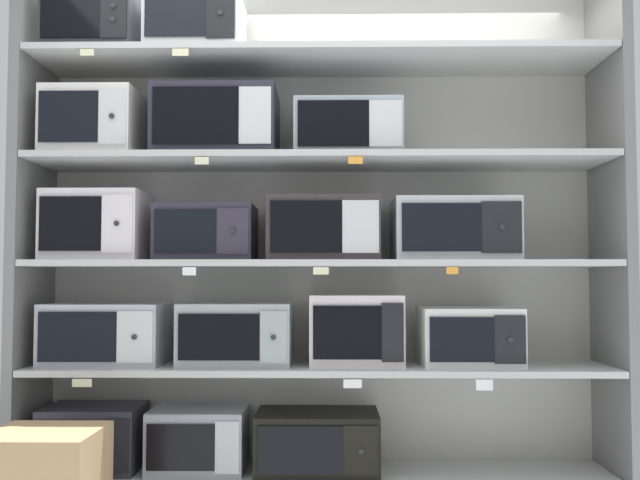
{
  "coord_description": "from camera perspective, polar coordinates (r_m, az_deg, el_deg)",
  "views": [
    {
      "loc": [
        0.05,
        -3.56,
        1.11
      ],
      "look_at": [
        0.0,
        0.0,
        1.3
      ],
      "focal_mm": 41.56,
      "sensor_mm": 36.0,
      "label": 1
    }
  ],
  "objects": [
    {
      "name": "shelf_1",
      "position": [
        3.58,
        0.0,
        -9.83
      ],
      "size": [
        2.74,
        0.5,
        0.03
      ],
      "primitive_type": "cube",
      "color": "beige"
    },
    {
      "name": "microwave_11",
      "position": [
        3.81,
        -16.87,
        8.41
      ],
      "size": [
        0.43,
        0.44,
        0.32
      ],
      "color": "silver",
      "rests_on": "shelf_3"
    },
    {
      "name": "price_tag_3",
      "position": [
        3.36,
        -10.03,
        -2.38
      ],
      "size": [
        0.06,
        0.0,
        0.04
      ],
      "primitive_type": "cube",
      "color": "white"
    },
    {
      "name": "price_tag_2",
      "position": [
        3.4,
        12.55,
        -10.85
      ],
      "size": [
        0.07,
        0.0,
        0.05
      ],
      "primitive_type": "cube",
      "color": "white"
    },
    {
      "name": "price_tag_7",
      "position": [
        3.35,
        2.74,
        6.16
      ],
      "size": [
        0.06,
        0.0,
        0.03
      ],
      "primitive_type": "cube",
      "color": "orange"
    },
    {
      "name": "microwave_1",
      "position": [
        3.69,
        -9.33,
        -14.9
      ],
      "size": [
        0.45,
        0.35,
        0.29
      ],
      "color": "#989BA3",
      "rests_on": "shelf_0"
    },
    {
      "name": "price_tag_5",
      "position": [
        3.35,
        10.15,
        -2.33
      ],
      "size": [
        0.05,
        0.0,
        0.03
      ],
      "primitive_type": "cube",
      "color": "orange"
    },
    {
      "name": "price_tag_4",
      "position": [
        3.3,
        0.08,
        -2.39
      ],
      "size": [
        0.07,
        0.0,
        0.03
      ],
      "primitive_type": "cube",
      "color": "beige"
    },
    {
      "name": "microwave_9",
      "position": [
        3.56,
        0.29,
        0.81
      ],
      "size": [
        0.53,
        0.41,
        0.3
      ],
      "color": "#342D2E",
      "rests_on": "shelf_2"
    },
    {
      "name": "microwave_13",
      "position": [
        3.63,
        2.16,
        8.43
      ],
      "size": [
        0.51,
        0.33,
        0.27
      ],
      "color": "#9AA4AF",
      "rests_on": "shelf_3"
    },
    {
      "name": "shelf_0",
      "position": [
        3.67,
        0.0,
        -17.56
      ],
      "size": [
        2.74,
        0.5,
        0.03
      ],
      "primitive_type": "cube",
      "color": "beige",
      "rests_on": "ground"
    },
    {
      "name": "price_tag_1",
      "position": [
        3.34,
        2.53,
        -11.0
      ],
      "size": [
        0.08,
        0.0,
        0.04
      ],
      "primitive_type": "cube",
      "color": "white"
    },
    {
      "name": "microwave_5",
      "position": [
        3.56,
        2.79,
        -6.93
      ],
      "size": [
        0.44,
        0.36,
        0.33
      ],
      "color": "silver",
      "rests_on": "shelf_1"
    },
    {
      "name": "upright_left",
      "position": [
        3.85,
        -21.28,
        1.58
      ],
      "size": [
        0.05,
        0.5,
        2.81
      ],
      "primitive_type": "cube",
      "color": "slate",
      "rests_on": "ground"
    },
    {
      "name": "price_tag_9",
      "position": [
        3.53,
        -10.7,
        14.02
      ],
      "size": [
        0.07,
        0.0,
        0.03
      ],
      "primitive_type": "cube",
      "color": "beige"
    },
    {
      "name": "shelf_2",
      "position": [
        3.56,
        0.0,
        -1.85
      ],
      "size": [
        2.74,
        0.5,
        0.03
      ],
      "primitive_type": "cube",
      "color": "beige"
    },
    {
      "name": "shelf_3",
      "position": [
        3.6,
        0.0,
        6.08
      ],
      "size": [
        2.74,
        0.5,
        0.03
      ],
      "primitive_type": "cube",
      "color": "beige"
    },
    {
      "name": "microwave_15",
      "position": [
        3.82,
        -9.48,
        15.81
      ],
      "size": [
        0.44,
        0.42,
        0.29
      ],
      "color": "silver",
      "rests_on": "shelf_4"
    },
    {
      "name": "microwave_4",
      "position": [
        3.59,
        -6.41,
        -7.19
      ],
      "size": [
        0.52,
        0.41,
        0.29
      ],
      "color": "#98A4A2",
      "rests_on": "shelf_1"
    },
    {
      "name": "price_tag_6",
      "position": [
        3.4,
        -9.09,
        6.05
      ],
      "size": [
        0.06,
        0.0,
        0.03
      ],
      "primitive_type": "cube",
      "color": "beige"
    },
    {
      "name": "shelf_4",
      "position": [
        3.72,
        0.0,
        13.68
      ],
      "size": [
        2.74,
        0.5,
        0.03
      ],
      "primitive_type": "cube",
      "color": "beige"
    },
    {
      "name": "microwave_3",
      "position": [
        3.72,
        -16.16,
        -6.96
      ],
      "size": [
        0.56,
        0.37,
        0.29
      ],
      "color": "#B4B0BB",
      "rests_on": "shelf_1"
    },
    {
      "name": "microwave_6",
      "position": [
        3.62,
        11.41,
        -7.29
      ],
      "size": [
        0.46,
        0.39,
        0.27
      ],
      "color": "silver",
      "rests_on": "shelf_1"
    },
    {
      "name": "microwave_12",
      "position": [
        3.67,
        -7.92,
        8.79
      ],
      "size": [
        0.58,
        0.42,
        0.33
      ],
      "color": "#2A2733",
      "rests_on": "shelf_3"
    },
    {
      "name": "price_tag_8",
      "position": [
        3.64,
        -17.5,
        13.62
      ],
      "size": [
        0.06,
        0.0,
        0.03
      ],
      "primitive_type": "cube",
      "color": "beige"
    },
    {
      "name": "microwave_8",
      "position": [
        3.61,
        -8.73,
        0.51
      ],
      "size": [
        0.46,
        0.36,
        0.26
      ],
      "color": "#2E2937",
      "rests_on": "shelf_2"
    },
    {
      "name": "microwave_14",
      "position": [
        3.93,
        -16.79,
        15.32
      ],
      "size": [
        0.42,
        0.44,
        0.29
      ],
      "color": "#313239",
      "rests_on": "shelf_4"
    },
    {
      "name": "microwave_10",
      "position": [
        3.61,
        10.23,
        0.76
      ],
      "size": [
        0.58,
        0.41,
        0.29
      ],
      "color": "#B2B9B7",
      "rests_on": "shelf_2"
    },
    {
      "name": "back_panel",
      "position": [
        3.84,
        0.06,
        1.38
      ],
      "size": [
        2.94,
        0.04,
        2.81
      ],
      "primitive_type": "cube",
      "color": "beige",
      "rests_on": "ground"
    },
    {
      "name": "microwave_7",
      "position": [
        3.74,
        -16.78,
        1.01
      ],
      "size": [
        0.46,
        0.37,
        0.33
      ],
      "color": "silver",
      "rests_on": "shelf_2"
    },
    {
      "name": "price_tag_0",
      "position": [
        3.51,
        -17.86,
        -10.43
      ],
      "size": [
        0.09,
        0.0,
        0.04
      ],
      "primitive_type": "cube",
      "color": "beige"
    },
    {
      "name": "microwave_0",
      "position": [
        3.8,
        -17.06,
        -14.36
      ],
      "size": [
        0.45,
        0.35,
        0.3
      ],
      "color": "#2F2D37",
      "rests_on": "shelf_0"
    },
    {
      "name": "upright_right",
      "position": [
        3.81,
        21.51,
        1.63
      ],
      "size": [
        0.05,
        0.5,
        2.81
      ],
      "primitive_type": "cube",
      "color": "slate",
      "rests_on": "ground"
    },
    {
      "name": "microwave_2",
      "position": [
        3.63,
        -0.2,
        -15.24
      ],
      "size": [
        0.58,
        0.4,
        0.28
      ],
      "color": "black",
      "rests_on": "shelf_0"
    }
  ]
}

